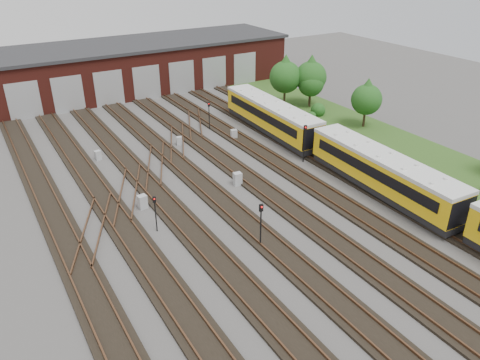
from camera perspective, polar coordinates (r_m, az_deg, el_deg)
ground at (r=34.94m, az=4.61°, el=-5.31°), size 120.00×120.00×0.00m
track_network at (r=35.20m, az=3.84°, el=-4.81°), size 30.40×70.00×0.33m
maintenance_shed at (r=67.88m, az=-15.64°, el=12.94°), size 51.00×12.50×6.35m
grass_verge at (r=53.13m, az=15.25°, el=5.56°), size 8.00×55.00×0.05m
metro_train at (r=39.75m, az=16.99°, el=0.92°), size 3.33×47.22×3.13m
signal_mast_0 at (r=31.25m, az=2.56°, el=-4.90°), size 0.28×0.26×3.34m
signal_mast_1 at (r=33.57m, az=-10.30°, el=-3.55°), size 0.25×0.23×2.83m
signal_mast_2 at (r=51.80m, az=-3.79°, el=8.24°), size 0.27×0.26×3.13m
signal_mast_3 at (r=43.95m, az=7.89°, el=5.00°), size 0.32×0.31×3.66m
relay_cabinet_0 at (r=37.26m, az=-11.81°, el=-2.63°), size 0.73×0.63×1.12m
relay_cabinet_1 at (r=46.67m, az=-16.93°, el=2.90°), size 0.63×0.56×0.93m
relay_cabinet_2 at (r=39.96m, az=-0.30°, el=0.14°), size 0.73×0.64×1.13m
relay_cabinet_3 at (r=48.46m, az=-7.41°, el=4.76°), size 0.64×0.59×0.89m
relay_cabinet_4 at (r=49.53m, az=-0.74°, el=5.58°), size 0.74×0.66×1.04m
tree_0 at (r=59.36m, az=5.56°, el=12.83°), size 3.92×3.92×6.50m
tree_1 at (r=59.50m, az=8.67°, el=11.91°), size 3.19×3.19×5.29m
tree_2 at (r=59.87m, az=8.66°, el=12.74°), size 3.89×3.89×6.45m
tree_3 at (r=53.81m, az=15.22°, el=9.86°), size 3.36×3.36×5.57m
bush_1 at (r=55.84m, az=8.71°, el=7.84°), size 1.12×1.12×1.12m
bush_2 at (r=57.32m, az=9.51°, el=8.63°), size 1.75×1.75×1.75m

